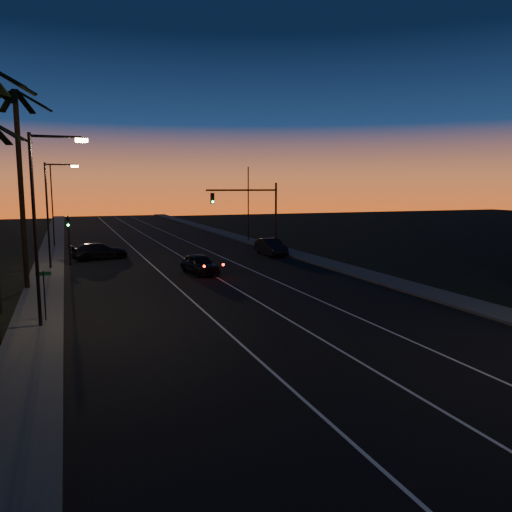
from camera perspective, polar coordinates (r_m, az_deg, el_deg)
name	(u,v)px	position (r m, az deg, el deg)	size (l,w,h in m)	color
road	(210,278)	(36.69, -5.29, -2.48)	(20.00, 170.00, 0.01)	black
sidewalk_left	(44,288)	(35.42, -23.05, -3.34)	(2.40, 170.00, 0.16)	#363533
sidewalk_right	(343,268)	(41.07, 9.94, -1.35)	(2.40, 170.00, 0.16)	#363533
lane_stripe_left	(169,280)	(36.02, -9.90, -2.74)	(0.12, 160.00, 0.01)	silver
lane_stripe_mid	(216,277)	(36.82, -4.54, -2.42)	(0.12, 160.00, 0.01)	silver
lane_stripe_right	(261,274)	(37.94, 0.54, -2.09)	(0.12, 160.00, 0.01)	silver
palm_far	(20,171)	(34.89, -25.38, 8.82)	(4.25, 4.16, 12.53)	black
streetlight_left_near	(41,215)	(24.84, -23.35, 4.33)	(2.55, 0.26, 9.00)	black
streetlight_left_far	(51,206)	(42.83, -22.35, 5.26)	(2.55, 0.26, 8.50)	black
street_sign	(44,290)	(26.28, -23.04, -3.57)	(0.70, 0.06, 2.60)	black
signal_mast	(253,206)	(47.85, -0.32, 5.72)	(7.10, 0.41, 7.00)	black
signal_post	(69,231)	(44.92, -20.63, 2.66)	(0.28, 0.37, 4.20)	black
far_pole_left	(52,206)	(59.84, -22.25, 5.30)	(0.14, 0.14, 9.00)	black
far_pole_right	(248,205)	(60.46, -0.89, 5.90)	(0.14, 0.14, 9.00)	black
lead_car	(199,264)	(38.33, -6.48, -0.90)	(2.44, 5.12, 1.51)	black
right_car	(271,247)	(48.44, 1.71, 1.05)	(1.76, 4.93, 1.62)	black
cross_car	(99,251)	(47.84, -17.49, 0.54)	(5.61, 3.38, 1.52)	black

